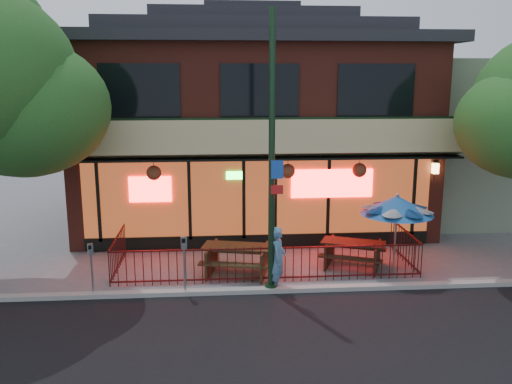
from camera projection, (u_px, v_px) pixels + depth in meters
ground at (269, 285)px, 14.37m from camera, size 80.00×80.00×0.00m
curb at (271, 290)px, 13.87m from camera, size 80.00×0.25×0.12m
restaurant_building at (251, 111)px, 20.44m from camera, size 12.96×9.49×8.05m
neighbor_building at (471, 137)px, 21.92m from camera, size 6.00×7.00×6.00m
patio_fence at (268, 256)px, 14.73m from camera, size 8.44×2.62×1.00m
street_light at (272, 171)px, 13.32m from camera, size 0.43×0.32×7.00m
picnic_table_left at (238, 255)px, 15.06m from camera, size 2.21×1.87×0.82m
picnic_table_right at (353, 250)px, 15.62m from camera, size 2.17×1.95×0.76m
patio_umbrella at (397, 205)px, 14.92m from camera, size 2.00×1.99×2.28m
pedestrian at (278, 259)px, 13.87m from camera, size 0.56×0.70×1.69m
parking_meter_near at (184, 256)px, 13.52m from camera, size 0.16×0.15×1.53m
parking_meter_far at (91, 261)px, 13.45m from camera, size 0.15×0.14×1.38m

